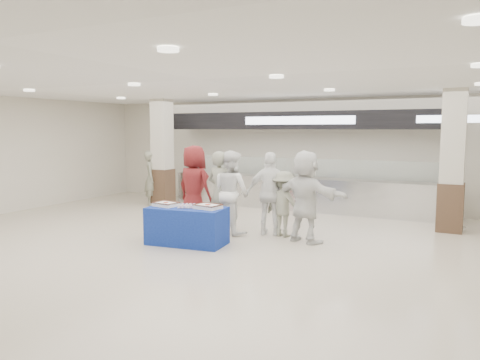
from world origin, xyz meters
The scene contains 15 objects.
ground centered at (0.00, 0.00, 0.00)m, with size 14.00×14.00×0.00m, color beige.
serving_line centered at (0.00, 5.40, 1.16)m, with size 8.70×0.85×2.80m.
column_left centered at (-4.00, 4.20, 1.53)m, with size 0.55×0.55×3.20m.
column_right centered at (4.00, 4.20, 1.53)m, with size 0.55×0.55×3.20m.
display_table centered at (-0.62, 0.46, 0.38)m, with size 1.55×0.78×0.75m, color navy.
sheet_cake_left centered at (-1.08, 0.39, 0.80)m, with size 0.50×0.42×0.10m.
sheet_cake_right centered at (-0.17, 0.53, 0.80)m, with size 0.52×0.42×0.10m.
cupcake_tray centered at (-0.60, 0.46, 0.78)m, with size 0.46×0.41×0.06m.
civilian_maroon centered at (-1.31, 1.80, 0.97)m, with size 0.95×0.62×1.94m, color maroon.
soldier_a centered at (-0.55, 1.69, 0.91)m, with size 0.67×0.44×1.83m, color gray.
chef_tall centered at (-0.31, 1.77, 0.92)m, with size 0.90×0.70×1.84m, color white.
chef_short centered at (0.54, 2.01, 0.91)m, with size 1.07×0.44×1.82m, color white.
soldier_b centered at (0.85, 2.02, 0.71)m, with size 0.91×0.53×1.42m, color gray.
civilian_white centered at (1.43, 1.72, 0.95)m, with size 1.75×0.56×1.89m, color white.
soldier_bg centered at (-4.30, 4.01, 0.83)m, with size 0.60×0.40×1.65m, color gray.
Camera 1 is at (4.58, -7.25, 2.32)m, focal length 35.00 mm.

